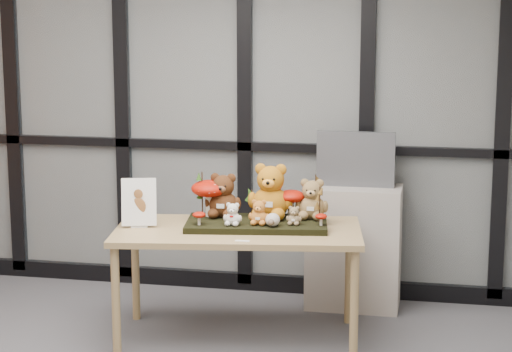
% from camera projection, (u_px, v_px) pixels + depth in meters
% --- Properties ---
extents(room_shell, '(5.00, 5.00, 5.00)m').
position_uv_depth(room_shell, '(28.00, 85.00, 4.11)').
color(room_shell, beige).
rests_on(room_shell, floor).
extents(glass_partition, '(4.90, 0.06, 2.78)m').
position_uv_depth(glass_partition, '(183.00, 93.00, 6.54)').
color(glass_partition, '#2D383F').
rests_on(glass_partition, floor).
extents(display_table, '(1.58, 0.96, 0.69)m').
position_uv_depth(display_table, '(238.00, 239.00, 5.61)').
color(display_table, '#A48459').
rests_on(display_table, floor).
extents(diorama_tray, '(0.91, 0.55, 0.04)m').
position_uv_depth(diorama_tray, '(257.00, 224.00, 5.64)').
color(diorama_tray, black).
rests_on(diorama_tray, display_table).
extents(bear_pooh_yellow, '(0.32, 0.30, 0.37)m').
position_uv_depth(bear_pooh_yellow, '(271.00, 188.00, 5.70)').
color(bear_pooh_yellow, '#B97114').
rests_on(bear_pooh_yellow, diorama_tray).
extents(bear_brown_medium, '(0.26, 0.24, 0.30)m').
position_uv_depth(bear_brown_medium, '(223.00, 193.00, 5.73)').
color(bear_brown_medium, '#462510').
rests_on(bear_brown_medium, diorama_tray).
extents(bear_tan_back, '(0.23, 0.22, 0.27)m').
position_uv_depth(bear_tan_back, '(312.00, 197.00, 5.69)').
color(bear_tan_back, olive).
rests_on(bear_tan_back, diorama_tray).
extents(bear_small_yellow, '(0.14, 0.13, 0.17)m').
position_uv_depth(bear_small_yellow, '(259.00, 211.00, 5.54)').
color(bear_small_yellow, '#C37028').
rests_on(bear_small_yellow, diorama_tray).
extents(bear_white_bow, '(0.13, 0.12, 0.15)m').
position_uv_depth(bear_white_bow, '(233.00, 213.00, 5.52)').
color(bear_white_bow, white).
rests_on(bear_white_bow, diorama_tray).
extents(bear_beige_small, '(0.11, 0.10, 0.12)m').
position_uv_depth(bear_beige_small, '(294.00, 214.00, 5.53)').
color(bear_beige_small, olive).
rests_on(bear_beige_small, diorama_tray).
extents(plush_cream_hedgehog, '(0.08, 0.07, 0.09)m').
position_uv_depth(plush_cream_hedgehog, '(273.00, 219.00, 5.49)').
color(plush_cream_hedgehog, beige).
rests_on(plush_cream_hedgehog, diorama_tray).
extents(mushroom_back_left, '(0.23, 0.23, 0.25)m').
position_uv_depth(mushroom_back_left, '(209.00, 196.00, 5.74)').
color(mushroom_back_left, '#9D1105').
rests_on(mushroom_back_left, diorama_tray).
extents(mushroom_back_right, '(0.17, 0.17, 0.19)m').
position_uv_depth(mushroom_back_right, '(291.00, 202.00, 5.73)').
color(mushroom_back_right, '#9D1105').
rests_on(mushroom_back_right, diorama_tray).
extents(mushroom_front_left, '(0.08, 0.08, 0.09)m').
position_uv_depth(mushroom_front_left, '(199.00, 218.00, 5.53)').
color(mushroom_front_left, '#9D1105').
rests_on(mushroom_front_left, diorama_tray).
extents(mushroom_front_right, '(0.07, 0.07, 0.08)m').
position_uv_depth(mushroom_front_right, '(321.00, 219.00, 5.51)').
color(mushroom_front_right, '#9D1105').
rests_on(mushroom_front_right, diorama_tray).
extents(sprig_green_far_left, '(0.05, 0.05, 0.28)m').
position_uv_depth(sprig_green_far_left, '(202.00, 194.00, 5.74)').
color(sprig_green_far_left, '#163C0D').
rests_on(sprig_green_far_left, diorama_tray).
extents(sprig_green_mid_left, '(0.05, 0.05, 0.20)m').
position_uv_depth(sprig_green_mid_left, '(222.00, 199.00, 5.79)').
color(sprig_green_mid_left, '#163C0D').
rests_on(sprig_green_mid_left, diorama_tray).
extents(sprig_dry_far_right, '(0.05, 0.05, 0.27)m').
position_uv_depth(sprig_dry_far_right, '(315.00, 196.00, 5.69)').
color(sprig_dry_far_right, brown).
rests_on(sprig_dry_far_right, diorama_tray).
extents(sprig_dry_mid_right, '(0.05, 0.05, 0.22)m').
position_uv_depth(sprig_dry_mid_right, '(320.00, 205.00, 5.58)').
color(sprig_dry_mid_right, brown).
rests_on(sprig_dry_mid_right, diorama_tray).
extents(sprig_green_centre, '(0.05, 0.05, 0.16)m').
position_uv_depth(sprig_green_centre, '(252.00, 202.00, 5.79)').
color(sprig_green_centre, '#163C0D').
rests_on(sprig_green_centre, diorama_tray).
extents(sign_holder, '(0.22, 0.12, 0.30)m').
position_uv_depth(sign_holder, '(139.00, 204.00, 5.62)').
color(sign_holder, silver).
rests_on(sign_holder, display_table).
extents(label_card, '(0.08, 0.03, 0.00)m').
position_uv_depth(label_card, '(242.00, 241.00, 5.30)').
color(label_card, white).
rests_on(label_card, display_table).
extents(cabinet, '(0.62, 0.36, 0.83)m').
position_uv_depth(cabinet, '(354.00, 247.00, 6.26)').
color(cabinet, '#A0988F').
rests_on(cabinet, floor).
extents(monitor, '(0.52, 0.05, 0.37)m').
position_uv_depth(monitor, '(356.00, 159.00, 6.17)').
color(monitor, '#4C4F54').
rests_on(monitor, cabinet).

